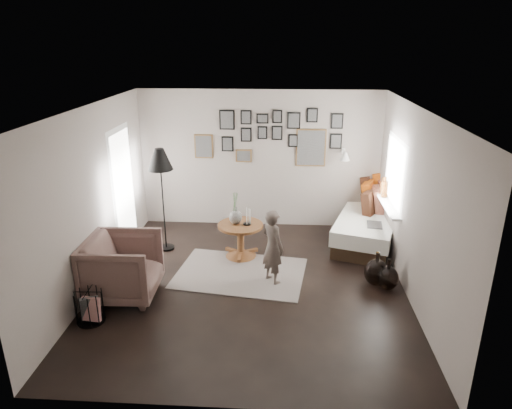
# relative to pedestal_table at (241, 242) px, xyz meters

# --- Properties ---
(ground) EXTENTS (4.80, 4.80, 0.00)m
(ground) POSITION_rel_pedestal_table_xyz_m (0.23, -0.94, -0.27)
(ground) COLOR black
(ground) RESTS_ON ground
(wall_back) EXTENTS (4.50, 0.00, 4.50)m
(wall_back) POSITION_rel_pedestal_table_xyz_m (0.23, 1.46, 1.03)
(wall_back) COLOR gray
(wall_back) RESTS_ON ground
(wall_front) EXTENTS (4.50, 0.00, 4.50)m
(wall_front) POSITION_rel_pedestal_table_xyz_m (0.23, -3.34, 1.03)
(wall_front) COLOR gray
(wall_front) RESTS_ON ground
(wall_left) EXTENTS (0.00, 4.80, 4.80)m
(wall_left) POSITION_rel_pedestal_table_xyz_m (-2.02, -0.94, 1.03)
(wall_left) COLOR gray
(wall_left) RESTS_ON ground
(wall_right) EXTENTS (0.00, 4.80, 4.80)m
(wall_right) POSITION_rel_pedestal_table_xyz_m (2.48, -0.94, 1.03)
(wall_right) COLOR gray
(wall_right) RESTS_ON ground
(ceiling) EXTENTS (4.80, 4.80, 0.00)m
(ceiling) POSITION_rel_pedestal_table_xyz_m (0.23, -0.94, 2.33)
(ceiling) COLOR white
(ceiling) RESTS_ON wall_back
(door_left) EXTENTS (0.00, 2.14, 2.14)m
(door_left) POSITION_rel_pedestal_table_xyz_m (-2.00, 0.26, 0.78)
(door_left) COLOR white
(door_left) RESTS_ON wall_left
(window_right) EXTENTS (0.15, 1.32, 1.30)m
(window_right) POSITION_rel_pedestal_table_xyz_m (2.41, 0.40, 0.66)
(window_right) COLOR white
(window_right) RESTS_ON wall_right
(gallery_wall) EXTENTS (2.74, 0.03, 1.08)m
(gallery_wall) POSITION_rel_pedestal_table_xyz_m (0.52, 1.44, 1.47)
(gallery_wall) COLOR brown
(gallery_wall) RESTS_ON wall_back
(wall_sconce) EXTENTS (0.18, 0.36, 0.16)m
(wall_sconce) POSITION_rel_pedestal_table_xyz_m (1.78, 1.19, 1.19)
(wall_sconce) COLOR white
(wall_sconce) RESTS_ON wall_back
(rug) EXTENTS (2.12, 1.62, 0.01)m
(rug) POSITION_rel_pedestal_table_xyz_m (0.05, -0.59, -0.27)
(rug) COLOR beige
(rug) RESTS_ON ground
(pedestal_table) EXTENTS (0.75, 0.75, 0.59)m
(pedestal_table) POSITION_rel_pedestal_table_xyz_m (0.00, 0.00, 0.00)
(pedestal_table) COLOR brown
(pedestal_table) RESTS_ON ground
(vase) EXTENTS (0.21, 0.21, 0.53)m
(vase) POSITION_rel_pedestal_table_xyz_m (-0.08, 0.02, 0.48)
(vase) COLOR black
(vase) RESTS_ON pedestal_table
(candles) EXTENTS (0.13, 0.13, 0.28)m
(candles) POSITION_rel_pedestal_table_xyz_m (0.11, 0.00, 0.45)
(candles) COLOR black
(candles) RESTS_ON pedestal_table
(daybed) EXTENTS (1.57, 2.37, 1.09)m
(daybed) POSITION_rel_pedestal_table_xyz_m (2.24, 0.96, 0.08)
(daybed) COLOR black
(daybed) RESTS_ON ground
(magazine_on_daybed) EXTENTS (0.29, 0.36, 0.02)m
(magazine_on_daybed) POSITION_rel_pedestal_table_xyz_m (2.23, 0.30, 0.24)
(magazine_on_daybed) COLOR black
(magazine_on_daybed) RESTS_ON daybed
(armchair) EXTENTS (1.01, 0.98, 0.89)m
(armchair) POSITION_rel_pedestal_table_xyz_m (-1.53, -1.33, 0.18)
(armchair) COLOR brown
(armchair) RESTS_ON ground
(armchair_cushion) EXTENTS (0.41, 0.42, 0.18)m
(armchair_cushion) POSITION_rel_pedestal_table_xyz_m (-1.50, -1.28, 0.21)
(armchair_cushion) COLOR silver
(armchair_cushion) RESTS_ON armchair
(floor_lamp) EXTENTS (0.42, 0.42, 1.78)m
(floor_lamp) POSITION_rel_pedestal_table_xyz_m (-1.33, 0.23, 1.26)
(floor_lamp) COLOR black
(floor_lamp) RESTS_ON ground
(magazine_basket) EXTENTS (0.36, 0.36, 0.43)m
(magazine_basket) POSITION_rel_pedestal_table_xyz_m (-1.76, -1.98, -0.06)
(magazine_basket) COLOR black
(magazine_basket) RESTS_ON ground
(demijohn_large) EXTENTS (0.36, 0.36, 0.53)m
(demijohn_large) POSITION_rel_pedestal_table_xyz_m (2.09, -0.80, -0.06)
(demijohn_large) COLOR black
(demijohn_large) RESTS_ON ground
(demijohn_small) EXTENTS (0.31, 0.31, 0.49)m
(demijohn_small) POSITION_rel_pedestal_table_xyz_m (2.23, -0.92, -0.09)
(demijohn_small) COLOR black
(demijohn_small) RESTS_ON ground
(child) EXTENTS (0.48, 0.49, 1.14)m
(child) POSITION_rel_pedestal_table_xyz_m (0.55, -0.80, 0.30)
(child) COLOR #554943
(child) RESTS_ON ground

